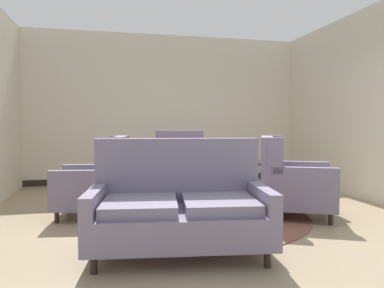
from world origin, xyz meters
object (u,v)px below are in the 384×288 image
object	(u,v)px
coffee_table	(199,183)
armchair_near_sideboard	(290,183)
armchair_back_corner	(178,168)
settee	(179,208)
side_table	(254,180)
porcelain_vase	(199,166)
armchair_foreground_right	(99,183)

from	to	relation	value
coffee_table	armchair_near_sideboard	size ratio (longest dim) A/B	0.87
armchair_back_corner	armchair_near_sideboard	bearing A→B (deg)	130.20
coffee_table	armchair_near_sideboard	bearing A→B (deg)	-16.54
settee	coffee_table	bearing A→B (deg)	76.02
side_table	armchair_near_sideboard	bearing A→B (deg)	-64.74
porcelain_vase	armchair_back_corner	bearing A→B (deg)	91.19
side_table	settee	bearing A→B (deg)	-132.20
armchair_foreground_right	porcelain_vase	bearing A→B (deg)	88.48
coffee_table	settee	distance (m)	1.38
armchair_foreground_right	armchair_back_corner	xyz separation A→B (m)	(1.23, 1.09, 0.02)
coffee_table	side_table	size ratio (longest dim) A/B	1.50
porcelain_vase	armchair_near_sideboard	distance (m)	1.18
coffee_table	armchair_back_corner	bearing A→B (deg)	91.50
settee	armchair_near_sideboard	world-z (taller)	settee
settee	side_table	world-z (taller)	settee
porcelain_vase	armchair_near_sideboard	size ratio (longest dim) A/B	0.31
porcelain_vase	settee	world-z (taller)	settee
coffee_table	armchair_foreground_right	bearing A→B (deg)	170.48
armchair_near_sideboard	armchair_back_corner	bearing A→B (deg)	59.47
settee	side_table	distance (m)	2.02
armchair_foreground_right	armchair_back_corner	distance (m)	1.64
side_table	armchair_foreground_right	bearing A→B (deg)	-179.77
armchair_near_sideboard	side_table	bearing A→B (deg)	49.65
armchair_back_corner	coffee_table	bearing A→B (deg)	96.63
settee	side_table	size ratio (longest dim) A/B	2.61
coffee_table	armchair_back_corner	distance (m)	1.30
porcelain_vase	armchair_back_corner	world-z (taller)	armchair_back_corner
armchair_back_corner	armchair_near_sideboard	distance (m)	1.99
settee	armchair_back_corner	xyz separation A→B (m)	(0.48, 2.58, 0.04)
porcelain_vase	side_table	xyz separation A→B (m)	(0.86, 0.23, -0.25)
settee	armchair_foreground_right	size ratio (longest dim) A/B	1.66
coffee_table	settee	xyz separation A→B (m)	(-0.51, -1.28, -0.01)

